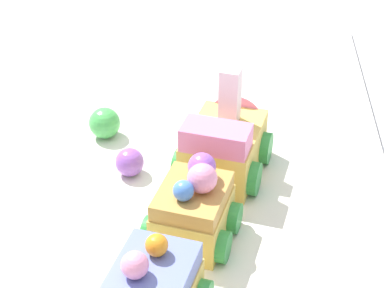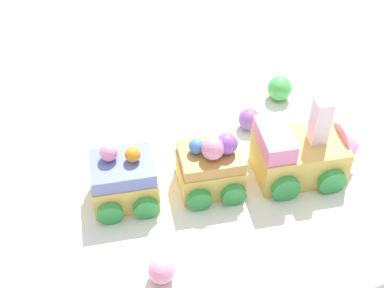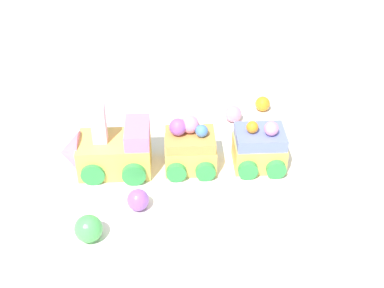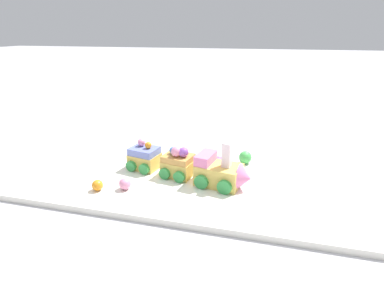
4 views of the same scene
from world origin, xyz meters
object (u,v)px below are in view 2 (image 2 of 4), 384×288
object	(u,v)px
cake_car_caramel	(211,167)
cake_car_blueberry	(124,180)
gumball_green	(279,88)
gumball_pink	(161,270)
cake_train_locomotive	(307,153)
gumball_purple	(249,119)

from	to	relation	value
cake_car_caramel	cake_car_blueberry	distance (m)	0.09
gumball_green	gumball_pink	distance (m)	0.28
cake_train_locomotive	gumball_green	xyz separation A→B (m)	(0.04, 0.12, -0.01)
cake_car_caramel	gumball_green	xyz separation A→B (m)	(0.13, 0.10, -0.01)
cake_car_blueberry	gumball_purple	xyz separation A→B (m)	(0.16, 0.04, -0.01)
gumball_green	gumball_pink	bearing A→B (deg)	-140.34
gumball_pink	cake_train_locomotive	bearing A→B (deg)	19.39
cake_car_caramel	gumball_green	bearing A→B (deg)	47.52
cake_train_locomotive	gumball_purple	xyz separation A→B (m)	(-0.02, 0.08, -0.01)
gumball_purple	gumball_pink	bearing A→B (deg)	-137.51
cake_train_locomotive	cake_car_blueberry	distance (m)	0.18
cake_car_caramel	gumball_pink	size ratio (longest dim) A/B	3.19
cake_car_blueberry	gumball_pink	distance (m)	0.10
cake_train_locomotive	cake_car_blueberry	size ratio (longest dim) A/B	1.57
cake_car_caramel	cake_car_blueberry	world-z (taller)	cake_car_caramel
gumball_purple	gumball_green	size ratio (longest dim) A/B	0.84
cake_train_locomotive	gumball_purple	size ratio (longest dim) A/B	4.72
cake_train_locomotive	cake_car_caramel	bearing A→B (deg)	-179.76
cake_train_locomotive	gumball_purple	world-z (taller)	cake_train_locomotive
cake_train_locomotive	gumball_green	size ratio (longest dim) A/B	3.98
cake_train_locomotive	gumball_green	world-z (taller)	cake_train_locomotive
cake_car_caramel	cake_train_locomotive	bearing A→B (deg)	0.24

